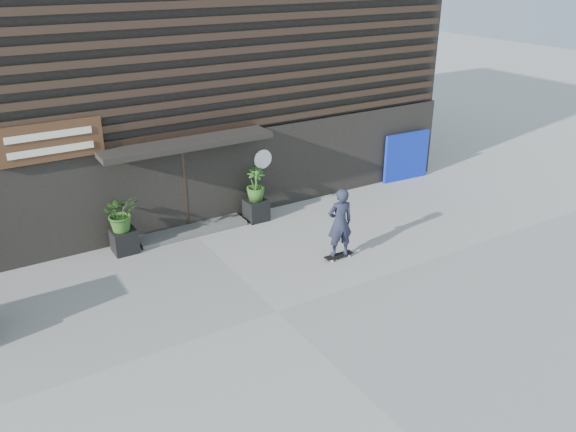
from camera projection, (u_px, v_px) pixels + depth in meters
ground at (277, 312)px, 12.30m from camera, size 80.00×80.00×0.00m
entrance_step at (192, 230)px, 15.86m from camera, size 3.00×0.80×0.12m
planter_pot_left at (124, 241)px, 14.70m from camera, size 0.60×0.60×0.60m
bamboo_left at (121, 213)px, 14.38m from camera, size 0.86×0.75×0.96m
planter_pot_right at (256, 210)px, 16.51m from camera, size 0.60×0.60×0.60m
bamboo_right at (256, 184)px, 16.19m from camera, size 0.54×0.54×0.96m
blue_tarp at (406, 156)px, 19.33m from camera, size 1.72×0.22×1.61m
building at (117, 57)px, 18.43m from camera, size 18.00×11.00×8.00m
skateboarder at (340, 223)px, 14.10m from camera, size 0.78×0.54×1.86m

